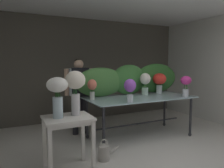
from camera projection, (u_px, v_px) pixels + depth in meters
The scene contains 15 objects.
ground_plane at pixel (126, 138), 4.34m from camera, with size 8.35×8.35×0.00m, color silver.
wall_back at pixel (91, 69), 5.90m from camera, with size 5.37×0.12×2.66m, color #5B564C.
wall_right at pixel (219, 70), 5.39m from camera, with size 0.12×3.92×2.66m, color silver.
display_table_glass at pixel (140, 102), 4.35m from camera, with size 2.16×1.02×0.84m.
side_table_white at pixel (68, 125), 2.99m from camera, with size 0.66×0.53×0.78m.
florist at pixel (79, 88), 4.53m from camera, with size 0.61×0.24×1.60m.
foliage_backdrop at pixel (131, 80), 4.66m from camera, with size 2.48×0.27×0.66m.
vase_magenta_ranunculus at pixel (186, 84), 4.34m from camera, with size 0.22×0.21×0.42m.
vase_violet_carnations at pixel (130, 88), 3.75m from camera, with size 0.23×0.21×0.41m.
vase_scarlet_tulips at pixel (159, 81), 4.74m from camera, with size 0.29×0.29×0.46m.
vase_ivory_anemones at pixel (145, 82), 4.57m from camera, with size 0.24×0.23×0.47m.
vase_coral_freesia at pixel (92, 87), 3.99m from camera, with size 0.17×0.17×0.38m.
vase_white_roses_tall at pixel (57, 92), 2.88m from camera, with size 0.29×0.29×0.56m.
vase_cream_lisianthus_tall at pixel (75, 86), 3.04m from camera, with size 0.28×0.28×0.63m.
watering_can at pixel (104, 152), 3.37m from camera, with size 0.35×0.18×0.34m.
Camera 1 is at (-2.11, -1.76, 1.54)m, focal length 34.61 mm.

